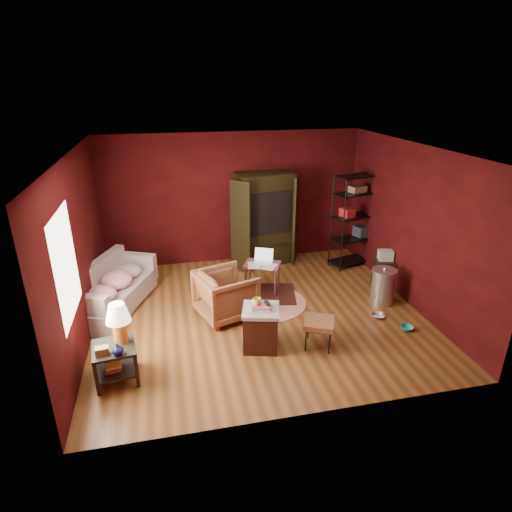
# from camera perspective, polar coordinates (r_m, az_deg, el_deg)

# --- Properties ---
(room) EXTENTS (5.54, 5.04, 2.84)m
(room) POSITION_cam_1_polar(r_m,az_deg,el_deg) (6.91, 0.06, 2.39)
(room) COLOR brown
(room) RESTS_ON ground
(sofa) EXTENTS (1.15, 1.98, 0.75)m
(sofa) POSITION_cam_1_polar(r_m,az_deg,el_deg) (7.86, -18.41, -4.40)
(sofa) COLOR #A58E8F
(sofa) RESTS_ON ground
(armchair) EXTENTS (1.05, 1.09, 0.90)m
(armchair) POSITION_cam_1_polar(r_m,az_deg,el_deg) (7.26, -4.04, -4.85)
(armchair) COLOR black
(armchair) RESTS_ON ground
(pet_bowl_steel) EXTENTS (0.23, 0.14, 0.22)m
(pet_bowl_steel) POSITION_cam_1_polar(r_m,az_deg,el_deg) (7.64, 15.98, -7.13)
(pet_bowl_steel) COLOR silver
(pet_bowl_steel) RESTS_ON ground
(pet_bowl_turquoise) EXTENTS (0.22, 0.13, 0.21)m
(pet_bowl_turquoise) POSITION_cam_1_polar(r_m,az_deg,el_deg) (7.43, 19.57, -8.58)
(pet_bowl_turquoise) COLOR teal
(pet_bowl_turquoise) RESTS_ON ground
(vase) EXTENTS (0.18, 0.19, 0.15)m
(vase) POSITION_cam_1_polar(r_m,az_deg,el_deg) (5.84, -17.98, -11.76)
(vase) COLOR #0D0E44
(vase) RESTS_ON side_table
(mug) EXTENTS (0.14, 0.11, 0.13)m
(mug) POSITION_cam_1_polar(r_m,az_deg,el_deg) (6.25, 0.10, -5.99)
(mug) COLOR #D3CA67
(mug) RESTS_ON hamper
(side_table) EXTENTS (0.62, 0.62, 1.09)m
(side_table) POSITION_cam_1_polar(r_m,az_deg,el_deg) (6.02, -18.13, -10.03)
(side_table) COLOR black
(side_table) RESTS_ON ground
(sofa_cushions) EXTENTS (1.44, 2.03, 0.79)m
(sofa_cushions) POSITION_cam_1_polar(r_m,az_deg,el_deg) (7.90, -18.60, -4.16)
(sofa_cushions) COLOR #A58E8F
(sofa_cushions) RESTS_ON sofa
(hamper) EXTENTS (0.66, 0.66, 0.76)m
(hamper) POSITION_cam_1_polar(r_m,az_deg,el_deg) (6.49, 0.64, -9.46)
(hamper) COLOR #421A0F
(hamper) RESTS_ON ground
(footstool) EXTENTS (0.58, 0.58, 0.45)m
(footstool) POSITION_cam_1_polar(r_m,az_deg,el_deg) (6.55, 8.43, -8.94)
(footstool) COLOR black
(footstool) RESTS_ON ground
(rug_round) EXTENTS (1.87, 1.87, 0.01)m
(rug_round) POSITION_cam_1_polar(r_m,az_deg,el_deg) (7.86, 1.39, -6.18)
(rug_round) COLOR beige
(rug_round) RESTS_ON ground
(rug_oriental) EXTENTS (1.46, 1.12, 0.01)m
(rug_oriental) POSITION_cam_1_polar(r_m,az_deg,el_deg) (8.12, 0.56, -5.08)
(rug_oriental) COLOR #491A13
(rug_oriental) RESTS_ON ground
(laptop_desk) EXTENTS (0.79, 0.70, 0.81)m
(laptop_desk) POSITION_cam_1_polar(r_m,az_deg,el_deg) (8.08, 0.86, -1.40)
(laptop_desk) COLOR brown
(laptop_desk) RESTS_ON ground
(tv_armoire) EXTENTS (1.55, 1.00, 1.99)m
(tv_armoire) POSITION_cam_1_polar(r_m,az_deg,el_deg) (9.17, 1.06, 5.13)
(tv_armoire) COLOR black
(tv_armoire) RESTS_ON ground
(wire_shelving) EXTENTS (1.05, 0.67, 1.99)m
(wire_shelving) POSITION_cam_1_polar(r_m,az_deg,el_deg) (9.29, 13.12, 5.11)
(wire_shelving) COLOR black
(wire_shelving) RESTS_ON ground
(small_stand) EXTENTS (0.46, 0.46, 0.76)m
(small_stand) POSITION_cam_1_polar(r_m,az_deg,el_deg) (8.58, 16.82, -0.49)
(small_stand) COLOR black
(small_stand) RESTS_ON ground
(trash_can) EXTENTS (0.59, 0.59, 0.70)m
(trash_can) POSITION_cam_1_polar(r_m,az_deg,el_deg) (8.05, 16.55, -3.86)
(trash_can) COLOR silver
(trash_can) RESTS_ON ground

